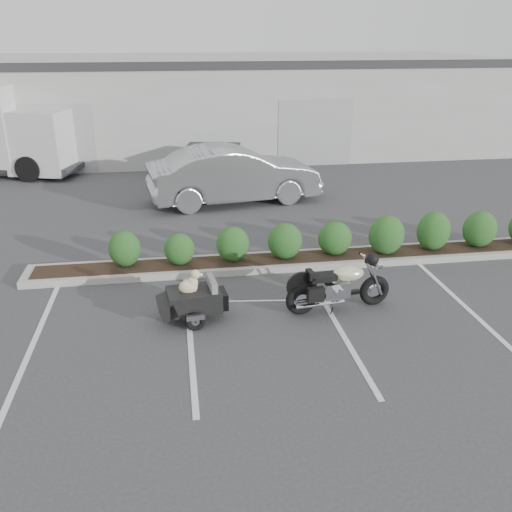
{
  "coord_description": "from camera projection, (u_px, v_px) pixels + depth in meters",
  "views": [
    {
      "loc": [
        -1.59,
        -9.14,
        4.98
      ],
      "look_at": [
        -0.05,
        0.99,
        0.75
      ],
      "focal_mm": 38.0,
      "sensor_mm": 36.0,
      "label": 1
    }
  ],
  "objects": [
    {
      "name": "pet_trailer",
      "position": [
        193.0,
        299.0,
        10.01
      ],
      "size": [
        1.72,
        0.97,
        1.02
      ],
      "rotation": [
        0.0,
        0.0,
        0.11
      ],
      "color": "black",
      "rests_on": "ground"
    },
    {
      "name": "building",
      "position": [
        206.0,
        102.0,
        25.24
      ],
      "size": [
        26.0,
        10.0,
        4.0
      ],
      "primitive_type": "cube",
      "color": "#9EA099",
      "rests_on": "ground"
    },
    {
      "name": "motorcycle",
      "position": [
        339.0,
        287.0,
        10.35
      ],
      "size": [
        2.14,
        0.79,
        1.23
      ],
      "rotation": [
        0.0,
        0.0,
        0.11
      ],
      "color": "black",
      "rests_on": "ground"
    },
    {
      "name": "sedan",
      "position": [
        234.0,
        175.0,
        16.91
      ],
      "size": [
        5.55,
        2.63,
        1.76
      ],
      "primitive_type": "imported",
      "rotation": [
        0.0,
        0.0,
        1.72
      ],
      "color": "#ADAEB5",
      "rests_on": "ground"
    },
    {
      "name": "dumpster",
      "position": [
        213.0,
        162.0,
        19.64
      ],
      "size": [
        2.12,
        1.65,
        1.25
      ],
      "rotation": [
        0.0,
        0.0,
        -0.21
      ],
      "color": "#1B518B",
      "rests_on": "ground"
    },
    {
      "name": "planter_kerb",
      "position": [
        293.0,
        261.0,
        12.6
      ],
      "size": [
        12.0,
        1.0,
        0.15
      ],
      "primitive_type": "cube",
      "color": "#9E9E93",
      "rests_on": "ground"
    },
    {
      "name": "ground",
      "position": [
        266.0,
        311.0,
        10.48
      ],
      "size": [
        90.0,
        90.0,
        0.0
      ],
      "primitive_type": "plane",
      "color": "#38383A",
      "rests_on": "ground"
    }
  ]
}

